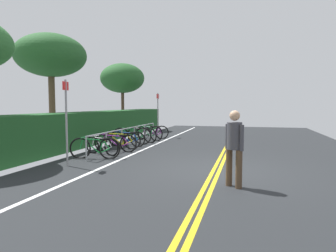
# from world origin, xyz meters

# --- Properties ---
(ground_plane) EXTENTS (33.17, 10.25, 0.05)m
(ground_plane) POSITION_xyz_m (0.00, 0.00, -0.03)
(ground_plane) COLOR #232628
(centre_line_yellow_inner) EXTENTS (29.85, 0.10, 0.00)m
(centre_line_yellow_inner) POSITION_xyz_m (0.00, -0.08, 0.00)
(centre_line_yellow_inner) COLOR gold
(centre_line_yellow_inner) RESTS_ON ground_plane
(centre_line_yellow_outer) EXTENTS (29.85, 0.10, 0.00)m
(centre_line_yellow_outer) POSITION_xyz_m (0.00, 0.08, 0.00)
(centre_line_yellow_outer) COLOR gold
(centre_line_yellow_outer) RESTS_ON ground_plane
(bike_lane_stripe_white) EXTENTS (29.85, 0.12, 0.00)m
(bike_lane_stripe_white) POSITION_xyz_m (0.00, 3.18, 0.00)
(bike_lane_stripe_white) COLOR white
(bike_lane_stripe_white) RESTS_ON ground_plane
(bike_rack) EXTENTS (7.01, 0.05, 0.80)m
(bike_rack) POSITION_xyz_m (3.78, 4.11, 0.60)
(bike_rack) COLOR #9EA0A5
(bike_rack) RESTS_ON ground_plane
(bicycle_0) EXTENTS (0.53, 1.68, 0.74)m
(bicycle_0) POSITION_xyz_m (0.77, 4.07, 0.35)
(bicycle_0) COLOR black
(bicycle_0) RESTS_ON ground_plane
(bicycle_1) EXTENTS (0.63, 1.56, 0.69)m
(bicycle_1) POSITION_xyz_m (1.58, 4.24, 0.32)
(bicycle_1) COLOR black
(bicycle_1) RESTS_ON ground_plane
(bicycle_2) EXTENTS (0.46, 1.74, 0.70)m
(bicycle_2) POSITION_xyz_m (2.36, 4.07, 0.33)
(bicycle_2) COLOR black
(bicycle_2) RESTS_ON ground_plane
(bicycle_3) EXTENTS (0.67, 1.71, 0.71)m
(bicycle_3) POSITION_xyz_m (2.97, 4.20, 0.33)
(bicycle_3) COLOR black
(bicycle_3) RESTS_ON ground_plane
(bicycle_4) EXTENTS (0.46, 1.64, 0.69)m
(bicycle_4) POSITION_xyz_m (3.79, 4.19, 0.32)
(bicycle_4) COLOR black
(bicycle_4) RESTS_ON ground_plane
(bicycle_5) EXTENTS (0.61, 1.71, 0.79)m
(bicycle_5) POSITION_xyz_m (4.45, 4.23, 0.37)
(bicycle_5) COLOR black
(bicycle_5) RESTS_ON ground_plane
(bicycle_6) EXTENTS (0.65, 1.66, 0.75)m
(bicycle_6) POSITION_xyz_m (5.24, 4.04, 0.35)
(bicycle_6) COLOR black
(bicycle_6) RESTS_ON ground_plane
(bicycle_7) EXTENTS (0.69, 1.71, 0.79)m
(bicycle_7) POSITION_xyz_m (6.02, 4.00, 0.37)
(bicycle_7) COLOR black
(bicycle_7) RESTS_ON ground_plane
(bicycle_8) EXTENTS (0.53, 1.64, 0.73)m
(bicycle_8) POSITION_xyz_m (6.80, 4.00, 0.34)
(bicycle_8) COLOR black
(bicycle_8) RESTS_ON ground_plane
(pedestrian) EXTENTS (0.34, 0.40, 1.66)m
(pedestrian) POSITION_xyz_m (-1.56, -0.53, 0.96)
(pedestrian) COLOR #4C3826
(pedestrian) RESTS_ON ground_plane
(sign_post_near) EXTENTS (0.36, 0.10, 2.50)m
(sign_post_near) POSITION_xyz_m (-0.54, 4.25, 1.49)
(sign_post_near) COLOR gray
(sign_post_near) RESTS_ON ground_plane
(sign_post_far) EXTENTS (0.36, 0.06, 2.41)m
(sign_post_far) POSITION_xyz_m (7.78, 4.01, 1.44)
(sign_post_far) COLOR gray
(sign_post_far) RESTS_ON ground_plane
(hedge_backdrop) EXTENTS (15.96, 1.39, 1.45)m
(hedge_backdrop) POSITION_xyz_m (5.28, 6.31, 0.72)
(hedge_backdrop) COLOR #1C4C21
(hedge_backdrop) RESTS_ON ground_plane
(tree_mid) EXTENTS (3.29, 3.29, 5.09)m
(tree_mid) POSITION_xyz_m (4.29, 8.20, 4.05)
(tree_mid) COLOR brown
(tree_mid) RESTS_ON ground_plane
(tree_far_right) EXTENTS (3.05, 3.05, 4.62)m
(tree_far_right) POSITION_xyz_m (11.43, 7.68, 3.59)
(tree_far_right) COLOR #473323
(tree_far_right) RESTS_ON ground_plane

